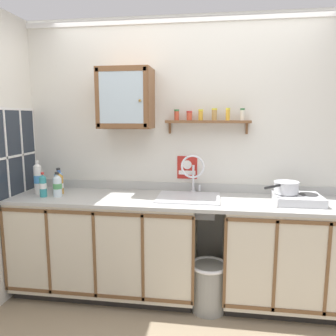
% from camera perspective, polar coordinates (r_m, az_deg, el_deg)
% --- Properties ---
extents(floor, '(6.07, 6.07, 0.00)m').
position_cam_1_polar(floor, '(3.01, 1.73, -23.85)').
color(floor, gray).
rests_on(floor, ground).
extents(back_wall, '(3.67, 0.07, 2.54)m').
position_cam_1_polar(back_wall, '(3.15, 3.09, 2.49)').
color(back_wall, silver).
rests_on(back_wall, ground).
extents(lower_cabinet_run, '(1.67, 0.63, 0.89)m').
position_cam_1_polar(lower_cabinet_run, '(3.18, -10.54, -13.02)').
color(lower_cabinet_run, black).
rests_on(lower_cabinet_run, ground).
extents(lower_cabinet_run_right, '(1.17, 0.63, 0.89)m').
position_cam_1_polar(lower_cabinet_run_right, '(3.10, 20.61, -14.06)').
color(lower_cabinet_run_right, black).
rests_on(lower_cabinet_run_right, ground).
extents(countertop, '(3.03, 0.65, 0.03)m').
position_cam_1_polar(countertop, '(2.89, 2.42, -5.59)').
color(countertop, '#B2B2AD').
rests_on(countertop, lower_cabinet_run).
extents(backsplash, '(3.03, 0.02, 0.08)m').
position_cam_1_polar(backsplash, '(3.17, 2.99, -3.28)').
color(backsplash, '#B2B2AD').
rests_on(backsplash, countertop).
extents(sink, '(0.55, 0.48, 0.50)m').
position_cam_1_polar(sink, '(2.93, 3.67, -5.32)').
color(sink, silver).
rests_on(sink, countertop).
extents(hot_plate_stove, '(0.38, 0.34, 0.07)m').
position_cam_1_polar(hot_plate_stove, '(2.94, 21.54, -4.99)').
color(hot_plate_stove, silver).
rests_on(hot_plate_stove, countertop).
extents(saucepan, '(0.31, 0.31, 0.10)m').
position_cam_1_polar(saucepan, '(2.92, 19.77, -3.11)').
color(saucepan, silver).
rests_on(saucepan, hot_plate_stove).
extents(bottle_detergent_teal_0, '(0.06, 0.06, 0.22)m').
position_cam_1_polar(bottle_detergent_teal_0, '(3.13, -20.84, -2.86)').
color(bottle_detergent_teal_0, teal).
rests_on(bottle_detergent_teal_0, countertop).
extents(bottle_juice_amber_1, '(0.07, 0.07, 0.22)m').
position_cam_1_polar(bottle_juice_amber_1, '(3.20, -18.31, -2.58)').
color(bottle_juice_amber_1, gold).
rests_on(bottle_juice_amber_1, countertop).
extents(bottle_opaque_white_2, '(0.07, 0.07, 0.31)m').
position_cam_1_polar(bottle_opaque_white_2, '(3.28, -21.63, -1.66)').
color(bottle_opaque_white_2, white).
rests_on(bottle_opaque_white_2, countertop).
extents(bottle_water_blue_3, '(0.08, 0.08, 0.22)m').
position_cam_1_polar(bottle_water_blue_3, '(3.31, -18.40, -2.19)').
color(bottle_water_blue_3, '#8CB7E0').
rests_on(bottle_water_blue_3, countertop).
extents(bottle_water_clear_4, '(0.08, 0.08, 0.22)m').
position_cam_1_polar(bottle_water_clear_4, '(3.10, -18.61, -2.88)').
color(bottle_water_clear_4, silver).
rests_on(bottle_water_clear_4, countertop).
extents(wall_cabinet, '(0.48, 0.34, 0.54)m').
position_cam_1_polar(wall_cabinet, '(3.05, -7.31, 11.85)').
color(wall_cabinet, brown).
extents(spice_shelf, '(0.77, 0.14, 0.23)m').
position_cam_1_polar(spice_shelf, '(3.03, 6.84, 8.29)').
color(spice_shelf, brown).
extents(warning_sign, '(0.19, 0.01, 0.22)m').
position_cam_1_polar(warning_sign, '(3.14, 3.34, 0.07)').
color(warning_sign, '#B2261E').
extents(window, '(0.03, 0.71, 0.87)m').
position_cam_1_polar(window, '(3.30, -25.18, 1.87)').
color(window, '#262D38').
extents(trash_bin, '(0.32, 0.32, 0.42)m').
position_cam_1_polar(trash_bin, '(2.97, 7.06, -19.59)').
color(trash_bin, gray).
rests_on(trash_bin, ground).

